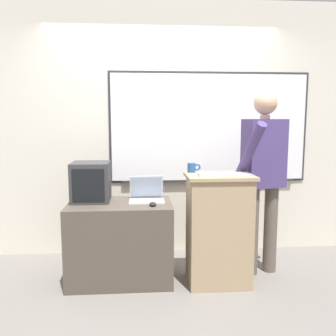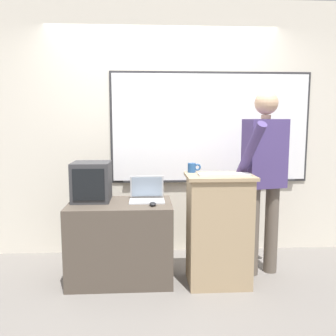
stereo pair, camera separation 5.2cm
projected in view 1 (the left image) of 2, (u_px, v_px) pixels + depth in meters
ground_plane at (170, 302)px, 2.94m from camera, size 30.00×30.00×0.00m
back_wall at (164, 130)px, 3.98m from camera, size 6.40×0.17×2.78m
lectern_podium at (218, 229)px, 3.24m from camera, size 0.60×0.44×1.01m
side_desk at (121, 241)px, 3.32m from camera, size 0.95×0.59×0.74m
person_presenter at (263, 171)px, 3.39m from camera, size 0.55×0.61×1.76m
laptop at (147, 193)px, 3.37m from camera, size 0.33×0.25×0.23m
wireless_keyboard at (224, 174)px, 3.12m from camera, size 0.45×0.14×0.02m
computer_mouse_by_laptop at (153, 204)px, 3.16m from camera, size 0.06×0.10×0.03m
crt_monitor at (91, 182)px, 3.33m from camera, size 0.35×0.35×0.37m
coffee_mug at (192, 168)px, 3.30m from camera, size 0.12×0.07×0.09m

